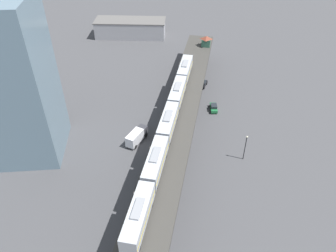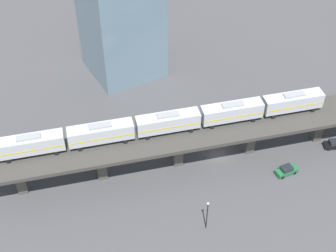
{
  "view_description": "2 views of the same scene",
  "coord_description": "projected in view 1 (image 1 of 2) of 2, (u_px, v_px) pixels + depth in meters",
  "views": [
    {
      "loc": [
        -8.85,
        -66.47,
        53.12
      ],
      "look_at": [
        -4.07,
        -9.37,
        9.19
      ],
      "focal_mm": 35.0,
      "sensor_mm": 36.0,
      "label": 1
    },
    {
      "loc": [
        52.61,
        -41.19,
        68.42
      ],
      "look_at": [
        -4.07,
        -9.37,
        9.19
      ],
      "focal_mm": 50.0,
      "sensor_mm": 36.0,
      "label": 2
    }
  ],
  "objects": [
    {
      "name": "ground_plane",
      "position": [
        181.0,
        131.0,
        85.47
      ],
      "size": [
        400.0,
        400.0,
        0.0
      ],
      "primitive_type": "plane",
      "color": "#424244"
    },
    {
      "name": "elevated_viaduct",
      "position": [
        181.0,
        111.0,
        81.31
      ],
      "size": [
        32.83,
        90.87,
        7.69
      ],
      "color": "#393733",
      "rests_on": "ground"
    },
    {
      "name": "subway_train",
      "position": [
        168.0,
        122.0,
        71.56
      ],
      "size": [
        19.47,
        60.86,
        4.45
      ],
      "color": "#ADB2BA",
      "rests_on": "elevated_viaduct"
    },
    {
      "name": "signal_hut",
      "position": [
        206.0,
        41.0,
        108.65
      ],
      "size": [
        3.97,
        3.97,
        3.4
      ],
      "color": "#33604C",
      "rests_on": "elevated_viaduct"
    },
    {
      "name": "street_car_green",
      "position": [
        214.0,
        107.0,
        92.65
      ],
      "size": [
        2.22,
        4.53,
        1.89
      ],
      "color": "#1E6638",
      "rests_on": "ground"
    },
    {
      "name": "street_car_black",
      "position": [
        203.0,
        84.0,
        103.17
      ],
      "size": [
        3.53,
        4.74,
        1.89
      ],
      "color": "black",
      "rests_on": "ground"
    },
    {
      "name": "delivery_truck",
      "position": [
        137.0,
        136.0,
        81.15
      ],
      "size": [
        5.74,
        7.29,
        3.2
      ],
      "color": "#333338",
      "rests_on": "ground"
    },
    {
      "name": "street_lamp",
      "position": [
        245.0,
        146.0,
        74.69
      ],
      "size": [
        0.44,
        0.44,
        6.94
      ],
      "color": "black",
      "rests_on": "ground"
    },
    {
      "name": "warehouse_building",
      "position": [
        131.0,
        28.0,
        134.19
      ],
      "size": [
        29.63,
        13.77,
        6.8
      ],
      "color": "#99999E",
      "rests_on": "ground"
    },
    {
      "name": "office_tower",
      "position": [
        12.0,
        84.0,
        69.33
      ],
      "size": [
        16.0,
        16.0,
        36.0
      ],
      "color": "slate",
      "rests_on": "ground"
    }
  ]
}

